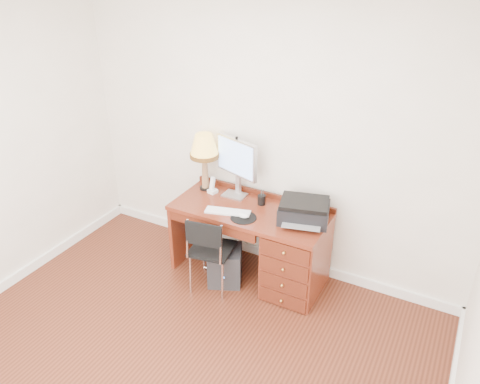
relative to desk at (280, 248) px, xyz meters
The scene contains 12 objects.
ground 1.50m from the desk, 102.93° to the right, with size 4.00×4.00×0.00m, color #3F190E.
room_shell 0.91m from the desk, 112.63° to the right, with size 4.00×4.00×4.00m.
desk is the anchor object (origin of this frame).
monitor 0.94m from the desk, 161.41° to the left, with size 0.51×0.25×0.60m.
keyboard 0.61m from the desk, 161.95° to the right, with size 0.43×0.12×0.02m, color white.
mouse_pad 0.49m from the desk, 149.93° to the right, with size 0.24×0.24×0.05m.
printer 0.48m from the desk, 14.90° to the left, with size 0.52×0.44×0.20m.
leg_lamp 1.21m from the desk, behind, with size 0.29×0.29×0.60m.
phone 0.91m from the desk, behind, with size 0.10×0.10×0.17m.
pen_cup 0.49m from the desk, 153.02° to the left, with size 0.08×0.08×0.10m, color black.
chair 0.69m from the desk, 144.01° to the right, with size 0.44×0.44×0.81m.
equipment_box 0.58m from the desk, 155.11° to the right, with size 0.32×0.32×0.37m, color black.
Camera 1 is at (1.73, -2.04, 2.96)m, focal length 35.00 mm.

